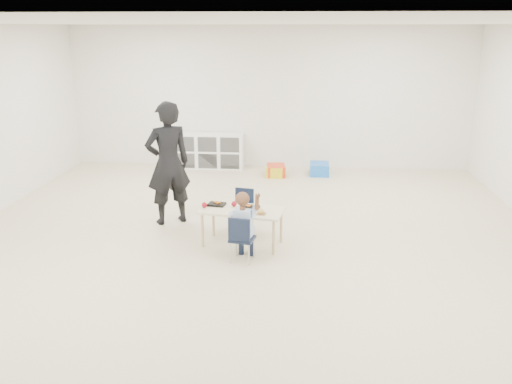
# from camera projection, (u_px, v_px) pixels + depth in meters

# --- Properties ---
(room) EXTENTS (9.00, 9.02, 2.80)m
(room) POSITION_uv_depth(u_px,v_px,m) (246.00, 145.00, 6.49)
(room) COLOR beige
(room) RESTS_ON ground
(table) EXTENTS (1.15, 0.72, 0.49)m
(table) POSITION_uv_depth(u_px,v_px,m) (242.00, 227.00, 7.08)
(table) COLOR beige
(table) RESTS_ON ground
(chair_near) EXTENTS (0.33, 0.32, 0.59)m
(chair_near) POSITION_uv_depth(u_px,v_px,m) (242.00, 238.00, 6.58)
(chair_near) COLOR black
(chair_near) RESTS_ON ground
(chair_far) EXTENTS (0.33, 0.32, 0.59)m
(chair_far) POSITION_uv_depth(u_px,v_px,m) (242.00, 211.00, 7.55)
(chair_far) COLOR black
(chair_far) RESTS_ON ground
(child) EXTENTS (0.46, 0.46, 0.93)m
(child) POSITION_uv_depth(u_px,v_px,m) (242.00, 225.00, 6.53)
(child) COLOR #A5B8DF
(child) RESTS_ON chair_near
(lunch_tray_near) EXTENTS (0.25, 0.20, 0.03)m
(lunch_tray_near) POSITION_uv_depth(u_px,v_px,m) (251.00, 207.00, 7.04)
(lunch_tray_near) COLOR black
(lunch_tray_near) RESTS_ON table
(lunch_tray_far) EXTENTS (0.25, 0.20, 0.03)m
(lunch_tray_far) POSITION_uv_depth(u_px,v_px,m) (217.00, 204.00, 7.16)
(lunch_tray_far) COLOR black
(lunch_tray_far) RESTS_ON table
(milk_carton) EXTENTS (0.08, 0.08, 0.10)m
(milk_carton) POSITION_uv_depth(u_px,v_px,m) (241.00, 209.00, 6.86)
(milk_carton) COLOR white
(milk_carton) RESTS_ON table
(bread_roll) EXTENTS (0.09, 0.09, 0.07)m
(bread_roll) POSITION_uv_depth(u_px,v_px,m) (261.00, 211.00, 6.82)
(bread_roll) COLOR #DDB05A
(bread_roll) RESTS_ON table
(apple_near) EXTENTS (0.07, 0.07, 0.07)m
(apple_near) POSITION_uv_depth(u_px,v_px,m) (234.00, 204.00, 7.11)
(apple_near) COLOR maroon
(apple_near) RESTS_ON table
(apple_far) EXTENTS (0.07, 0.07, 0.07)m
(apple_far) POSITION_uv_depth(u_px,v_px,m) (204.00, 205.00, 7.06)
(apple_far) COLOR maroon
(apple_far) RESTS_ON table
(cubby_shelf) EXTENTS (1.40, 0.40, 0.70)m
(cubby_shelf) POSITION_uv_depth(u_px,v_px,m) (209.00, 151.00, 10.97)
(cubby_shelf) COLOR white
(cubby_shelf) RESTS_ON ground
(adult) EXTENTS (0.77, 0.70, 1.78)m
(adult) POSITION_uv_depth(u_px,v_px,m) (168.00, 163.00, 7.72)
(adult) COLOR black
(adult) RESTS_ON ground
(bin_red) EXTENTS (0.39, 0.47, 0.21)m
(bin_red) POSITION_uv_depth(u_px,v_px,m) (276.00, 170.00, 10.44)
(bin_red) COLOR red
(bin_red) RESTS_ON ground
(bin_yellow) EXTENTS (0.36, 0.44, 0.20)m
(bin_yellow) POSITION_uv_depth(u_px,v_px,m) (275.00, 171.00, 10.41)
(bin_yellow) COLOR yellow
(bin_yellow) RESTS_ON ground
(bin_blue) EXTENTS (0.36, 0.46, 0.23)m
(bin_blue) POSITION_uv_depth(u_px,v_px,m) (319.00, 169.00, 10.51)
(bin_blue) COLOR blue
(bin_blue) RESTS_ON ground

